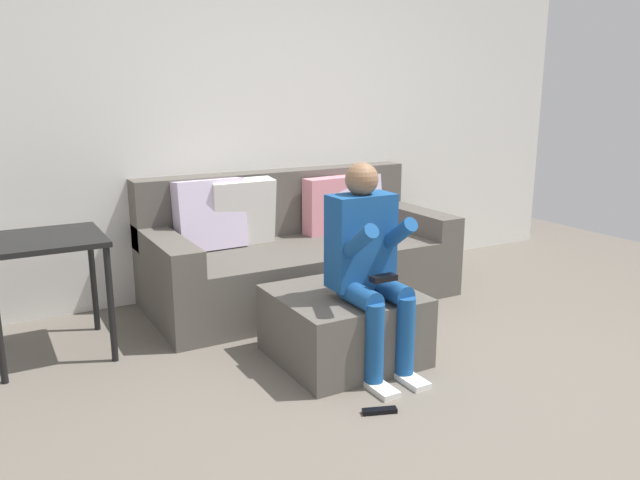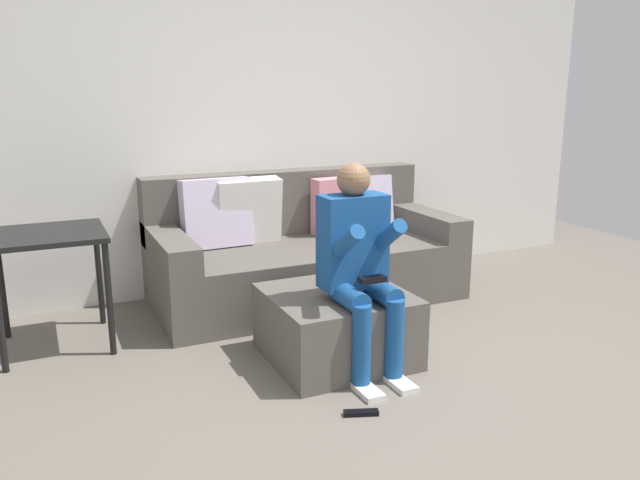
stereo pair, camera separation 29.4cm
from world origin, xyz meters
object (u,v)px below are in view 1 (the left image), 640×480
Objects in this scene: remote_near_ottoman at (380,411)px; person_seated at (368,258)px; side_table at (45,254)px; ottoman at (343,325)px; couch_sectional at (295,252)px.

person_seated is at bearing 83.39° from remote_near_ottoman.
side_table is at bearing 149.80° from remote_near_ottoman.
ottoman reaches higher than remote_near_ottoman.
side_table reaches higher than ottoman.
side_table is at bearing 148.92° from ottoman.
couch_sectional is 1.12m from ottoman.
person_seated reaches higher than remote_near_ottoman.
couch_sectional reaches higher than ottoman.
couch_sectional reaches higher than side_table.
remote_near_ottoman is (-0.43, -1.70, -0.32)m from couch_sectional.
person_seated is 6.78× the size of remote_near_ottoman.
remote_near_ottoman is (-0.22, -0.45, -0.61)m from person_seated.
person_seated is at bearing -99.32° from couch_sectional.
side_table is 2.01m from remote_near_ottoman.
couch_sectional is at bearing 76.89° from ottoman.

